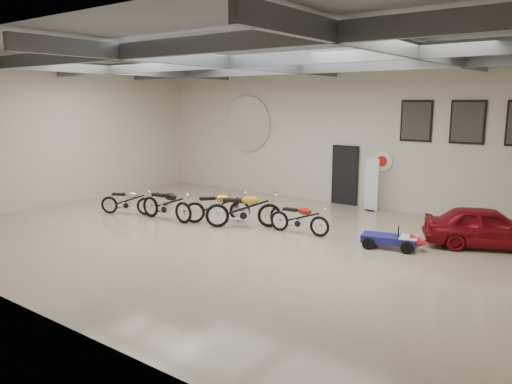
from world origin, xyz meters
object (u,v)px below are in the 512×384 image
Objects in this scene: vintage_car at (487,227)px; banner_stand at (372,184)px; motorcycle_red at (299,218)px; motorcycle_black at (166,203)px; motorcycle_silver at (127,200)px; motorcycle_gold at (217,205)px; motorcycle_yellow at (243,208)px; go_kart at (395,237)px.

banner_stand is at bearing 37.01° from vintage_car.
banner_stand is 1.01× the size of motorcycle_red.
banner_stand reaches higher than motorcycle_black.
motorcycle_silver is at bearing 81.85° from vintage_car.
motorcycle_black is at bearing -20.00° from motorcycle_silver.
motorcycle_yellow is at bearing -50.73° from motorcycle_gold.
go_kart is (8.69, 1.57, -0.16)m from motorcycle_silver.
motorcycle_red is (5.93, 1.33, 0.00)m from motorcycle_silver.
banner_stand reaches higher than go_kart.
motorcycle_yellow is 1.31× the size of go_kart.
banner_stand is 4.82m from vintage_car.
banner_stand is 4.55m from go_kart.
banner_stand is at bearing 79.30° from motorcycle_red.
motorcycle_red reaches higher than motorcycle_silver.
motorcycle_red is at bearing -89.23° from banner_stand.
motorcycle_silver reaches higher than go_kart.
motorcycle_black is (1.68, 0.21, 0.08)m from motorcycle_silver.
motorcycle_black is 1.65m from motorcycle_gold.
motorcycle_red is 0.58× the size of vintage_car.
motorcycle_yellow is at bearing -109.29° from banner_stand.
motorcycle_gold is 1.19× the size of go_kart.
go_kart is at bearing -42.51° from motorcycle_gold.
motorcycle_black reaches higher than vintage_car.
banner_stand is 6.96m from motorcycle_black.
banner_stand is 5.44m from motorcycle_gold.
motorcycle_yellow reaches higher than motorcycle_gold.
motorcycle_gold is (3.12, 1.00, 0.06)m from motorcycle_silver.
motorcycle_silver is at bearing 149.52° from motorcycle_gold.
banner_stand is 0.59× the size of vintage_car.
motorcycle_yellow is (4.20, 0.96, 0.11)m from motorcycle_silver.
motorcycle_gold is at bearing 27.70° from motorcycle_black.
go_kart is at bearing 9.99° from motorcycle_black.
vintage_car reaches higher than motorcycle_red.
motorcycle_gold is at bearing 172.93° from go_kart.
vintage_car reaches higher than motorcycle_silver.
motorcycle_black is 7.14m from go_kart.
motorcycle_silver is 4.31m from motorcycle_yellow.
motorcycle_yellow reaches higher than motorcycle_silver.
banner_stand is 4.92m from motorcycle_yellow.
motorcycle_yellow is (-2.10, -4.44, -0.34)m from banner_stand.
motorcycle_gold is 1.12× the size of motorcycle_red.
motorcycle_black reaches higher than motorcycle_red.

